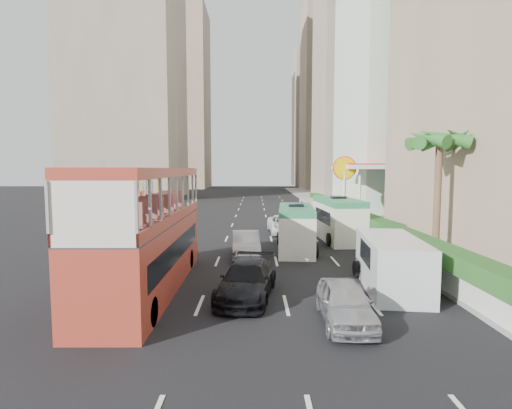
{
  "coord_description": "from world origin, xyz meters",
  "views": [
    {
      "loc": [
        -1.55,
        -16.35,
        5.02
      ],
      "look_at": [
        -1.5,
        4.0,
        3.2
      ],
      "focal_mm": 28.0,
      "sensor_mm": 36.0,
      "label": 1
    }
  ],
  "objects_px": {
    "car_silver_lane_a": "(246,257)",
    "van_asset": "(284,233)",
    "car_black": "(247,297)",
    "panel_van_near": "(391,263)",
    "shell_station": "(372,192)",
    "minibus_far": "(338,219)",
    "double_decker_bus": "(148,229)",
    "palm_tree": "(437,201)",
    "minibus_near": "(296,229)",
    "panel_van_far": "(314,210)",
    "car_silver_lane_b": "(345,322)"
  },
  "relations": [
    {
      "from": "car_black",
      "to": "panel_van_far",
      "type": "distance_m",
      "value": 23.69
    },
    {
      "from": "panel_van_far",
      "to": "palm_tree",
      "type": "xyz_separation_m",
      "value": [
        3.72,
        -17.79,
        2.35
      ]
    },
    {
      "from": "panel_van_near",
      "to": "shell_station",
      "type": "relative_size",
      "value": 0.67
    },
    {
      "from": "double_decker_bus",
      "to": "van_asset",
      "type": "xyz_separation_m",
      "value": [
        6.74,
        14.5,
        -2.53
      ]
    },
    {
      "from": "van_asset",
      "to": "panel_van_near",
      "type": "height_order",
      "value": "panel_van_near"
    },
    {
      "from": "double_decker_bus",
      "to": "car_silver_lane_a",
      "type": "xyz_separation_m",
      "value": [
        3.93,
        6.2,
        -2.53
      ]
    },
    {
      "from": "van_asset",
      "to": "minibus_near",
      "type": "bearing_deg",
      "value": -91.46
    },
    {
      "from": "car_silver_lane_b",
      "to": "van_asset",
      "type": "xyz_separation_m",
      "value": [
        -0.65,
        18.17,
        0.0
      ]
    },
    {
      "from": "minibus_far",
      "to": "shell_station",
      "type": "bearing_deg",
      "value": 60.2
    },
    {
      "from": "minibus_far",
      "to": "shell_station",
      "type": "relative_size",
      "value": 0.83
    },
    {
      "from": "car_silver_lane_a",
      "to": "panel_van_far",
      "type": "xyz_separation_m",
      "value": [
        6.16,
        15.6,
        1.03
      ]
    },
    {
      "from": "panel_van_far",
      "to": "shell_station",
      "type": "relative_size",
      "value": 0.64
    },
    {
      "from": "double_decker_bus",
      "to": "van_asset",
      "type": "distance_m",
      "value": 16.19
    },
    {
      "from": "minibus_near",
      "to": "panel_van_far",
      "type": "height_order",
      "value": "minibus_near"
    },
    {
      "from": "car_black",
      "to": "panel_van_near",
      "type": "xyz_separation_m",
      "value": [
        6.01,
        1.13,
        1.08
      ]
    },
    {
      "from": "car_silver_lane_a",
      "to": "van_asset",
      "type": "relative_size",
      "value": 0.86
    },
    {
      "from": "van_asset",
      "to": "car_black",
      "type": "bearing_deg",
      "value": -102.96
    },
    {
      "from": "car_silver_lane_a",
      "to": "minibus_near",
      "type": "xyz_separation_m",
      "value": [
        3.05,
        1.78,
        1.36
      ]
    },
    {
      "from": "double_decker_bus",
      "to": "car_silver_lane_b",
      "type": "relative_size",
      "value": 2.77
    },
    {
      "from": "car_silver_lane_b",
      "to": "panel_van_near",
      "type": "height_order",
      "value": "panel_van_near"
    },
    {
      "from": "double_decker_bus",
      "to": "car_black",
      "type": "bearing_deg",
      "value": -15.12
    },
    {
      "from": "car_silver_lane_a",
      "to": "panel_van_far",
      "type": "distance_m",
      "value": 16.8
    },
    {
      "from": "car_silver_lane_a",
      "to": "panel_van_near",
      "type": "relative_size",
      "value": 0.8
    },
    {
      "from": "car_black",
      "to": "van_asset",
      "type": "relative_size",
      "value": 0.95
    },
    {
      "from": "minibus_near",
      "to": "van_asset",
      "type": "bearing_deg",
      "value": 96.41
    },
    {
      "from": "car_black",
      "to": "van_asset",
      "type": "distance_m",
      "value": 15.84
    },
    {
      "from": "van_asset",
      "to": "shell_station",
      "type": "height_order",
      "value": "shell_station"
    },
    {
      "from": "van_asset",
      "to": "shell_station",
      "type": "relative_size",
      "value": 0.63
    },
    {
      "from": "shell_station",
      "to": "van_asset",
      "type": "bearing_deg",
      "value": -137.45
    },
    {
      "from": "car_black",
      "to": "shell_station",
      "type": "bearing_deg",
      "value": 72.67
    },
    {
      "from": "car_silver_lane_a",
      "to": "minibus_far",
      "type": "height_order",
      "value": "minibus_far"
    },
    {
      "from": "car_silver_lane_a",
      "to": "shell_station",
      "type": "height_order",
      "value": "shell_station"
    },
    {
      "from": "car_silver_lane_a",
      "to": "car_black",
      "type": "distance_m",
      "value": 7.32
    },
    {
      "from": "panel_van_near",
      "to": "panel_van_far",
      "type": "relative_size",
      "value": 1.05
    },
    {
      "from": "van_asset",
      "to": "minibus_near",
      "type": "relative_size",
      "value": 0.82
    },
    {
      "from": "car_black",
      "to": "palm_tree",
      "type": "relative_size",
      "value": 0.75
    },
    {
      "from": "car_silver_lane_a",
      "to": "panel_van_far",
      "type": "bearing_deg",
      "value": 65.54
    },
    {
      "from": "panel_van_near",
      "to": "van_asset",
      "type": "bearing_deg",
      "value": 109.61
    },
    {
      "from": "car_black",
      "to": "van_asset",
      "type": "height_order",
      "value": "van_asset"
    },
    {
      "from": "panel_van_far",
      "to": "car_silver_lane_a",
      "type": "bearing_deg",
      "value": -112.92
    },
    {
      "from": "minibus_near",
      "to": "car_silver_lane_b",
      "type": "bearing_deg",
      "value": -83.56
    },
    {
      "from": "car_silver_lane_b",
      "to": "shell_station",
      "type": "xyz_separation_m",
      "value": [
        8.61,
        26.67,
        2.75
      ]
    },
    {
      "from": "van_asset",
      "to": "minibus_near",
      "type": "xyz_separation_m",
      "value": [
        0.23,
        -6.53,
        1.36
      ]
    },
    {
      "from": "van_asset",
      "to": "shell_station",
      "type": "xyz_separation_m",
      "value": [
        9.26,
        8.5,
        2.75
      ]
    },
    {
      "from": "minibus_near",
      "to": "minibus_far",
      "type": "bearing_deg",
      "value": 51.36
    },
    {
      "from": "double_decker_bus",
      "to": "car_silver_lane_b",
      "type": "xyz_separation_m",
      "value": [
        7.39,
        -3.67,
        -2.53
      ]
    },
    {
      "from": "minibus_near",
      "to": "minibus_far",
      "type": "distance_m",
      "value": 4.88
    },
    {
      "from": "shell_station",
      "to": "car_black",
      "type": "bearing_deg",
      "value": -116.19
    },
    {
      "from": "panel_van_far",
      "to": "van_asset",
      "type": "bearing_deg",
      "value": -116.01
    },
    {
      "from": "car_black",
      "to": "minibus_near",
      "type": "height_order",
      "value": "minibus_near"
    }
  ]
}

